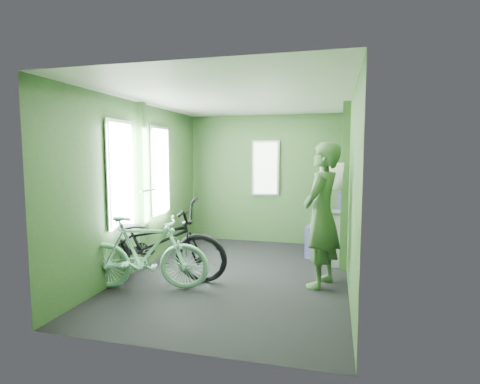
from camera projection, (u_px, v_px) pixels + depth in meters
The scene contains 6 objects.
room at pixel (236, 167), 4.87m from camera, with size 4.00×4.02×2.31m.
bicycle_black at pixel (153, 281), 4.74m from camera, with size 0.67×1.93×1.01m, color black.
bicycle_mint at pixel (145, 291), 4.39m from camera, with size 0.43×1.51×0.91m, color #A0E5C6.
passenger at pixel (322, 215), 4.48m from camera, with size 0.60×0.74×1.74m.
waste_box at pixel (337, 238), 5.39m from camera, with size 0.23×0.32×0.79m, color gray.
bench_seat at pixel (329, 235), 6.05m from camera, with size 0.67×1.03×1.02m.
Camera 1 is at (1.22, -4.67, 1.59)m, focal length 28.00 mm.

